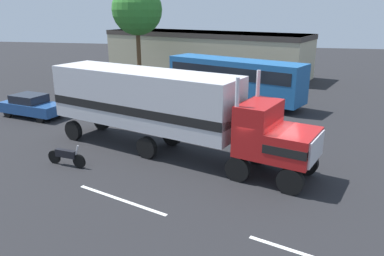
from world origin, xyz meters
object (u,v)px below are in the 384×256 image
Objects in this scene: parked_car at (32,106)px; motorcycle at (66,156)px; person_bystander at (199,126)px; semi_truck at (161,105)px; tree_left at (137,10)px; parked_bus at (234,77)px.

parked_car is 2.24× the size of motorcycle.
parked_car is at bearing 168.15° from person_bystander.
semi_truck reaches higher than person_bystander.
semi_truck is 1.49× the size of tree_left.
parked_bus reaches higher than person_bystander.
motorcycle is (-3.89, -2.70, -2.04)m from semi_truck.
semi_truck is at bearing -128.99° from person_bystander.
person_bystander is 7.18m from motorcycle.
tree_left reaches higher than parked_car.
semi_truck is 21.69m from tree_left.
parked_car is (-13.09, -6.97, -1.26)m from parked_bus.
parked_bus is (0.99, 9.51, 1.17)m from person_bystander.
tree_left is (2.41, 15.14, 6.17)m from parked_car.
parked_car is 9.79m from motorcycle.
parked_bus is 14.31m from tree_left.
person_bystander is 0.15× the size of parked_bus.
motorcycle is (-5.46, -4.64, -0.41)m from person_bystander.
semi_truck is at bearing -67.52° from tree_left.
person_bystander reaches higher than motorcycle.
semi_truck is 2.98m from person_bystander.
parked_bus is 15.64m from motorcycle.
parked_car is 16.53m from tree_left.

